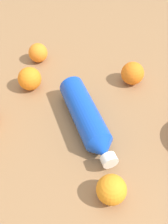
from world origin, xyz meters
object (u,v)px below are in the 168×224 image
object	(u,v)px
orange_1	(30,79)
orange_4	(111,190)
orange_0	(133,73)
water_bottle	(87,118)
orange_5	(38,53)

from	to	relation	value
orange_1	orange_4	world-z (taller)	orange_1
orange_0	orange_1	xyz separation A→B (m)	(-0.02, -0.31, -0.00)
orange_1	orange_4	distance (m)	0.41
water_bottle	orange_1	distance (m)	0.23
orange_1	orange_5	xyz separation A→B (m)	(-0.13, 0.03, -0.00)
orange_5	orange_1	bearing A→B (deg)	-11.62
orange_0	orange_4	distance (m)	0.38
orange_4	orange_5	xyz separation A→B (m)	(-0.51, -0.14, -0.00)
water_bottle	orange_5	world-z (taller)	water_bottle
water_bottle	orange_0	bearing A→B (deg)	122.27
orange_1	orange_4	size ratio (longest dim) A/B	1.06
orange_0	orange_4	bearing A→B (deg)	-21.10
orange_0	orange_5	bearing A→B (deg)	-117.88
orange_0	water_bottle	bearing A→B (deg)	-45.48
water_bottle	orange_1	world-z (taller)	same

